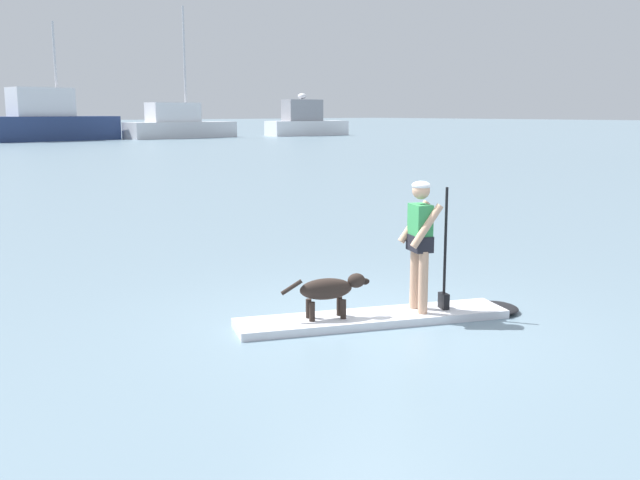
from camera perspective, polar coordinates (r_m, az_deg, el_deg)
ground_plane at (r=9.15m, az=4.12°, el=-6.39°), size 400.00×400.00×0.00m
paddleboard at (r=9.22m, az=5.47°, el=-5.96°), size 3.64×2.12×0.10m
person_paddler at (r=9.15m, az=7.86°, el=0.24°), size 0.68×0.60×1.63m
dog at (r=8.86m, az=0.78°, el=-3.87°), size 1.05×0.53×0.53m
moored_boat_starboard at (r=69.43m, az=-20.30°, el=8.68°), size 11.67×4.26×10.27m
moored_boat_center at (r=72.74m, az=-10.89°, el=8.80°), size 11.22×3.14×12.39m
moored_boat_far_port at (r=78.79m, az=-1.14°, el=9.14°), size 9.14×4.13×4.42m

